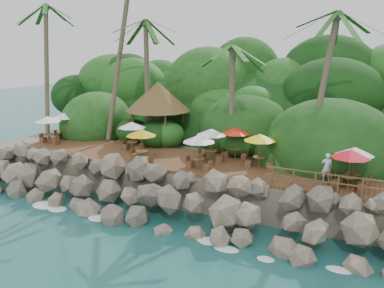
% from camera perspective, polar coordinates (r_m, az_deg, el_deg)
% --- Properties ---
extents(ground, '(140.00, 140.00, 0.00)m').
position_cam_1_polar(ground, '(21.72, -7.01, -12.13)').
color(ground, '#19514F').
rests_on(ground, ground).
extents(land_base, '(32.00, 25.20, 2.10)m').
position_cam_1_polar(land_base, '(35.14, 7.06, -0.30)').
color(land_base, gray).
rests_on(land_base, ground).
extents(jungle_hill, '(44.80, 28.00, 15.40)m').
position_cam_1_polar(jungle_hill, '(42.37, 10.27, 0.50)').
color(jungle_hill, '#143811').
rests_on(jungle_hill, ground).
extents(seawall, '(29.00, 4.00, 2.30)m').
position_cam_1_polar(seawall, '(22.83, -4.38, -7.62)').
color(seawall, gray).
rests_on(seawall, ground).
extents(terrace, '(26.00, 5.00, 0.20)m').
position_cam_1_polar(terrace, '(25.86, 0.00, -2.59)').
color(terrace, brown).
rests_on(terrace, land_base).
extents(jungle_foliage, '(44.00, 16.00, 12.00)m').
position_cam_1_polar(jungle_foliage, '(34.49, 6.48, -2.36)').
color(jungle_foliage, '#143811').
rests_on(jungle_foliage, ground).
extents(foam_line, '(25.20, 0.80, 0.06)m').
position_cam_1_polar(foam_line, '(21.94, -6.58, -11.77)').
color(foam_line, white).
rests_on(foam_line, ground).
extents(palms, '(33.42, 7.40, 13.77)m').
position_cam_1_polar(palms, '(27.66, 0.96, 18.13)').
color(palms, brown).
rests_on(palms, ground).
extents(palapa, '(4.91, 4.91, 4.60)m').
position_cam_1_polar(palapa, '(30.61, -4.86, 6.74)').
color(palapa, brown).
rests_on(palapa, ground).
extents(dining_clusters, '(23.41, 5.14, 2.11)m').
position_cam_1_polar(dining_clusters, '(25.38, -0.77, 1.41)').
color(dining_clusters, brown).
rests_on(dining_clusters, terrace).
extents(railing, '(6.10, 0.10, 1.00)m').
position_cam_1_polar(railing, '(21.18, 18.57, -4.97)').
color(railing, brown).
rests_on(railing, terrace).
extents(waiter, '(0.65, 0.49, 1.60)m').
position_cam_1_polar(waiter, '(22.77, 18.58, -3.19)').
color(waiter, white).
rests_on(waiter, terrace).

